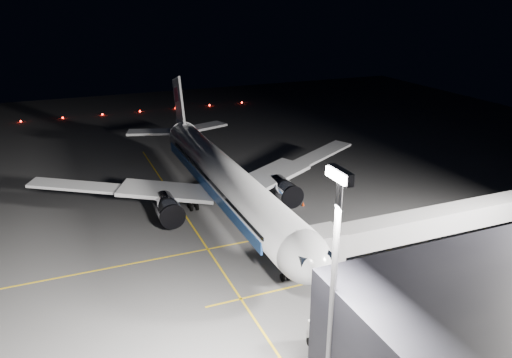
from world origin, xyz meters
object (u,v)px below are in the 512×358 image
at_px(safety_cone_b, 303,204).
at_px(jet_bridge, 425,223).
at_px(airliner, 223,177).
at_px(safety_cone_a, 264,220).
at_px(baggage_tug, 270,179).
at_px(safety_cone_c, 279,195).
at_px(floodlight_mast_south, 333,285).
at_px(service_truck, 326,344).

bearing_deg(safety_cone_b, jet_bridge, 17.70).
distance_m(airliner, safety_cone_a, 8.91).
height_order(baggage_tug, safety_cone_c, baggage_tug).
height_order(airliner, baggage_tug, airliner).
distance_m(airliner, safety_cone_b, 13.16).
height_order(jet_bridge, safety_cone_c, jet_bridge).
distance_m(floodlight_mast_south, safety_cone_c, 46.76).
relative_size(jet_bridge, service_truck, 6.89).
bearing_deg(jet_bridge, safety_cone_a, -140.02).
relative_size(jet_bridge, baggage_tug, 10.40).
relative_size(floodlight_mast_south, baggage_tug, 6.26).
distance_m(service_truck, safety_cone_b, 33.91).
xyz_separation_m(jet_bridge, floodlight_mast_south, (18.00, -24.07, 7.79)).
height_order(floodlight_mast_south, safety_cone_a, floodlight_mast_south).
bearing_deg(safety_cone_b, service_truck, -24.08).
bearing_deg(floodlight_mast_south, jet_bridge, 126.79).
height_order(baggage_tug, safety_cone_b, baggage_tug).
relative_size(baggage_tug, safety_cone_b, 4.92).
bearing_deg(safety_cone_c, baggage_tug, 169.38).
relative_size(floodlight_mast_south, safety_cone_c, 36.64).
distance_m(safety_cone_b, safety_cone_c, 5.05).
height_order(jet_bridge, baggage_tug, jet_bridge).
distance_m(jet_bridge, baggage_tug, 31.36).
bearing_deg(safety_cone_b, safety_cone_a, -69.29).
xyz_separation_m(floodlight_mast_south, safety_cone_c, (-42.33, 15.77, -12.09)).
relative_size(floodlight_mast_south, service_truck, 4.15).
height_order(jet_bridge, safety_cone_a, jet_bridge).
height_order(floodlight_mast_south, service_truck, floodlight_mast_south).
bearing_deg(baggage_tug, airliner, -32.52).
distance_m(airliner, floodlight_mast_south, 42.13).
bearing_deg(service_truck, jet_bridge, 126.98).
height_order(service_truck, safety_cone_b, service_truck).
xyz_separation_m(airliner, safety_cone_a, (6.31, 4.00, -4.85)).
bearing_deg(jet_bridge, baggage_tug, -166.68).
bearing_deg(service_truck, safety_cone_a, 175.56).
xyz_separation_m(jet_bridge, service_truck, (11.25, -20.12, -3.27)).
bearing_deg(service_truck, safety_cone_c, 169.39).
height_order(safety_cone_a, safety_cone_c, safety_cone_a).
relative_size(service_truck, safety_cone_a, 8.05).
height_order(airliner, safety_cone_c, airliner).
relative_size(airliner, jet_bridge, 1.79).
bearing_deg(airliner, service_truck, -3.44).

